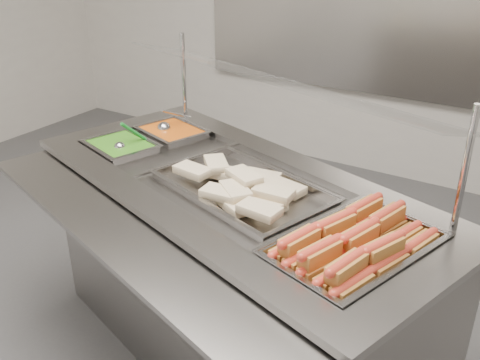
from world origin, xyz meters
The scene contains 12 objects.
back_panel centered at (0.00, 2.45, 1.20)m, with size 3.00×0.04×1.20m, color gray.
steam_counter centered at (-0.01, 0.37, 0.41)m, with size 1.85×1.23×0.82m.
tray_rail centered at (-0.15, -0.07, 0.77)m, with size 1.63×0.79×0.05m.
sneeze_guard centered at (0.04, 0.56, 1.14)m, with size 1.51×0.70×0.40m.
pan_hotdogs centered at (0.53, 0.20, 0.78)m, with size 0.44×0.57×0.09m.
pan_wraps centered at (0.04, 0.35, 0.79)m, with size 0.70×0.53×0.06m.
pan_beans centered at (-0.53, 0.67, 0.78)m, with size 0.32×0.29×0.09m.
pan_peas centered at (-0.61, 0.42, 0.78)m, with size 0.32×0.29×0.09m.
hotdogs_in_buns centered at (0.52, 0.19, 0.82)m, with size 0.39×0.52×0.11m.
tortilla_wraps centered at (0.06, 0.35, 0.82)m, with size 0.51×0.36×0.08m.
ladle centered at (-0.57, 0.67, 0.82)m, with size 0.08×0.18×0.12m.
serving_spoon centered at (-0.59, 0.41, 0.82)m, with size 0.07×0.15×0.13m.
Camera 1 is at (0.94, -1.11, 1.66)m, focal length 40.00 mm.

